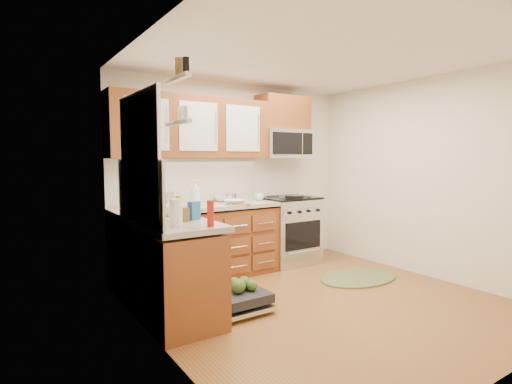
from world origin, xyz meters
TOP-DOWN VIEW (x-y plane):
  - floor at (0.00, 0.00)m, footprint 3.50×3.50m
  - ceiling at (0.00, 0.00)m, footprint 3.50×3.50m
  - wall_back at (0.00, 1.75)m, footprint 3.50×0.04m
  - wall_front at (0.00, -1.75)m, footprint 3.50×0.04m
  - wall_left at (-1.75, 0.00)m, footprint 0.04×3.50m
  - wall_right at (1.75, 0.00)m, footprint 0.04×3.50m
  - base_cabinet_back at (-0.73, 1.45)m, footprint 2.05×0.60m
  - base_cabinet_left at (-1.45, 0.52)m, footprint 0.60×1.25m
  - countertop_back at (-0.72, 1.44)m, footprint 2.07×0.64m
  - countertop_left at (-1.44, 0.53)m, footprint 0.64×1.27m
  - backsplash_back at (-0.73, 1.74)m, footprint 2.05×0.02m
  - backsplash_left at (-1.74, 0.52)m, footprint 0.02×1.25m
  - upper_cabinets at (-0.73, 1.57)m, footprint 2.05×0.35m
  - cabinet_over_mw at (0.68, 1.57)m, footprint 0.76×0.35m
  - range at (0.68, 1.43)m, footprint 0.76×0.64m
  - microwave at (0.68, 1.55)m, footprint 0.76×0.38m
  - sink at (-1.25, 1.42)m, footprint 0.62×0.50m
  - dishwasher at (-0.86, 0.30)m, footprint 0.70×0.60m
  - window at (-1.74, 0.50)m, footprint 0.03×1.05m
  - window_blind at (-1.71, 0.50)m, footprint 0.02×0.96m
  - shelf_upper at (-1.72, -0.35)m, footprint 0.04×0.40m
  - shelf_lower at (-1.72, -0.35)m, footprint 0.04×0.40m
  - rug at (0.95, 0.36)m, footprint 1.25×0.99m
  - skillet at (0.58, 1.18)m, footprint 0.30×0.30m
  - stock_pot at (-0.18, 1.60)m, footprint 0.20×0.20m
  - cutting_board at (-0.28, 1.22)m, footprint 0.30×0.24m
  - canister at (-1.00, 1.65)m, footprint 0.12×0.12m
  - paper_towel_roll at (-1.53, 0.16)m, footprint 0.14×0.14m
  - mustard_bottle at (-1.25, 0.78)m, footprint 0.08×0.08m
  - red_bottle at (-1.29, 0.00)m, footprint 0.07×0.07m
  - wooden_box at (-1.40, 0.37)m, footprint 0.13×0.10m
  - blue_carton at (-1.25, 0.42)m, footprint 0.12×0.10m
  - bowl_a at (-0.31, 1.26)m, footprint 0.31×0.31m
  - bowl_b at (-0.28, 1.60)m, footprint 0.29×0.29m
  - cup at (0.20, 1.47)m, footprint 0.14×0.14m
  - soap_bottle_a at (-0.80, 1.37)m, footprint 0.14×0.14m
  - soap_bottle_b at (-1.62, 0.84)m, footprint 0.11×0.12m
  - soap_bottle_c at (-1.38, 0.79)m, footprint 0.15×0.15m

SIDE VIEW (x-z plane):
  - floor at x=0.00m, z-range 0.00..0.00m
  - rug at x=0.95m, z-range 0.00..0.02m
  - dishwasher at x=-0.86m, z-range 0.00..0.20m
  - base_cabinet_back at x=-0.73m, z-range 0.00..0.85m
  - base_cabinet_left at x=-1.45m, z-range 0.00..0.85m
  - range at x=0.68m, z-range 0.00..0.95m
  - sink at x=-1.25m, z-range 0.67..0.93m
  - countertop_back at x=-0.72m, z-range 0.88..0.93m
  - countertop_left at x=-1.44m, z-range 0.88..0.93m
  - cutting_board at x=-0.28m, z-range 0.93..0.94m
  - bowl_a at x=-0.31m, z-range 0.93..0.98m
  - bowl_b at x=-0.28m, z-range 0.93..1.00m
  - cup at x=0.20m, z-range 0.93..1.02m
  - skillet at x=0.58m, z-range 0.95..1.00m
  - stock_pot at x=-0.18m, z-range 0.93..1.03m
  - wooden_box at x=-1.40m, z-range 0.93..1.05m
  - canister at x=-1.00m, z-range 0.93..1.08m
  - blue_carton at x=-1.25m, z-range 0.93..1.10m
  - soap_bottle_c at x=-1.38m, z-range 0.93..1.10m
  - mustard_bottle at x=-1.25m, z-range 0.93..1.13m
  - soap_bottle_b at x=-1.62m, z-range 0.93..1.13m
  - red_bottle at x=-1.29m, z-range 0.93..1.15m
  - paper_towel_roll at x=-1.53m, z-range 0.93..1.16m
  - soap_bottle_a at x=-0.80m, z-range 0.93..1.23m
  - backsplash_back at x=-0.73m, z-range 0.93..1.49m
  - backsplash_left at x=-1.74m, z-range 0.93..1.49m
  - wall_back at x=0.00m, z-range 0.00..2.50m
  - wall_front at x=0.00m, z-range 0.00..2.50m
  - wall_left at x=-1.75m, z-range 0.00..2.50m
  - wall_right at x=1.75m, z-range 0.00..2.50m
  - window at x=-1.74m, z-range 1.02..2.08m
  - microwave at x=0.68m, z-range 1.50..1.90m
  - shelf_lower at x=-1.72m, z-range 1.74..1.76m
  - upper_cabinets at x=-0.73m, z-range 1.50..2.25m
  - window_blind at x=-1.71m, z-range 1.68..2.08m
  - shelf_upper at x=-1.72m, z-range 2.03..2.06m
  - cabinet_over_mw at x=0.68m, z-range 1.90..2.37m
  - ceiling at x=0.00m, z-range 2.50..2.50m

